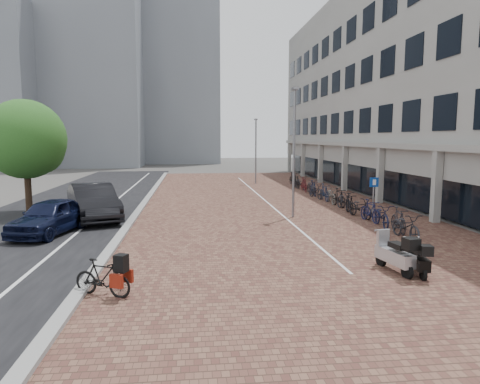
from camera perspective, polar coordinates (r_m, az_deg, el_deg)
name	(u,v)px	position (r m, az deg, el deg)	size (l,w,h in m)	color
ground	(259,250)	(15.17, 2.53, -7.69)	(140.00, 140.00, 0.00)	#474442
plaza_brick	(261,200)	(27.11, 2.80, -1.08)	(14.50, 42.00, 0.04)	brown
street_asphalt	(80,203)	(27.60, -20.38, -1.39)	(8.00, 50.00, 0.03)	black
curb	(146,201)	(26.91, -12.30, -1.17)	(0.35, 42.00, 0.14)	gray
lane_line	(114,202)	(27.18, -16.28, -1.31)	(0.12, 44.00, 0.00)	white
parking_line	(264,200)	(27.14, 3.22, -1.02)	(0.10, 30.00, 0.00)	white
office_building	(403,74)	(34.39, 20.71, 14.31)	(8.40, 40.00, 15.00)	#9D9D98
bg_towers	(103,65)	(65.35, -17.57, 15.69)	(33.00, 23.00, 32.00)	gray
car_navy	(50,217)	(19.14, -23.74, -2.98)	(1.70, 4.23, 1.44)	black
car_dark	(93,202)	(21.71, -18.77, -1.25)	(1.82, 5.22, 1.72)	black
hero_bike	(102,277)	(11.32, -17.67, -10.63)	(1.61, 1.06, 1.11)	black
shoes	(91,283)	(12.39, -19.08, -11.29)	(0.38, 0.31, 0.09)	black
scooter_front	(395,253)	(13.36, 19.69, -7.54)	(0.54, 1.72, 1.18)	#B3B4B8
scooter_mid	(417,258)	(13.39, 22.31, -7.99)	(0.46, 1.48, 1.02)	black
parking_sign	(374,193)	(20.88, 17.18, -0.13)	(0.43, 0.11, 2.08)	slate
lamp_near	(294,154)	(21.02, 7.11, 4.94)	(0.12, 0.12, 6.19)	slate
lamp_far	(256,152)	(36.56, 2.09, 5.30)	(0.12, 0.12, 5.42)	slate
street_tree	(28,142)	(24.55, -26.13, 5.98)	(4.00, 4.00, 5.81)	#382619
bike_row	(328,194)	(26.64, 11.55, -0.25)	(1.31, 21.44, 1.05)	#222328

